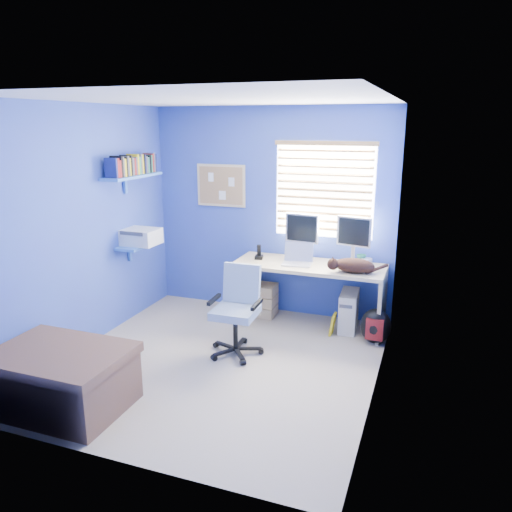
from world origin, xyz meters
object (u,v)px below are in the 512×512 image
(laptop, at_px, (297,255))
(tower_pc, at_px, (349,311))
(desk, at_px, (308,295))
(cat, at_px, (354,265))
(office_chair, at_px, (237,321))

(laptop, bearing_deg, tower_pc, 2.69)
(desk, height_order, laptop, laptop)
(tower_pc, bearing_deg, desk, 179.56)
(cat, bearing_deg, desk, 146.00)
(tower_pc, xyz_separation_m, office_chair, (-0.98, -0.98, 0.11))
(tower_pc, bearing_deg, office_chair, -138.66)
(laptop, relative_size, tower_pc, 0.73)
(tower_pc, height_order, office_chair, office_chair)
(office_chair, bearing_deg, desk, 61.94)
(laptop, bearing_deg, cat, -13.31)
(laptop, relative_size, cat, 0.75)
(desk, relative_size, cat, 3.92)
(laptop, xyz_separation_m, cat, (0.66, -0.09, -0.03))
(tower_pc, relative_size, office_chair, 0.50)
(desk, xyz_separation_m, cat, (0.53, -0.15, 0.45))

